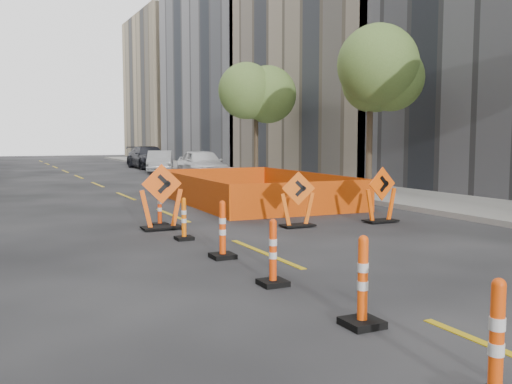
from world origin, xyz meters
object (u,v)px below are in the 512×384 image
parked_car_near (202,164)px  parked_car_mid (160,162)px  chevron_sign_left (161,197)px  channelizer_3 (273,252)px  chevron_sign_center (298,199)px  channelizer_4 (223,229)px  parked_car_far (149,157)px  chevron_sign_right (381,195)px  channelizer_1 (497,343)px  channelizer_6 (160,208)px  channelizer_5 (184,219)px  channelizer_2 (363,281)px

parked_car_near → parked_car_mid: size_ratio=1.12×
chevron_sign_left → channelizer_3: bearing=-80.4°
chevron_sign_center → channelizer_4: bearing=-123.2°
parked_car_far → chevron_sign_right: bearing=-94.3°
channelizer_1 → channelizer_6: size_ratio=1.17×
channelizer_1 → channelizer_4: 6.43m
channelizer_5 → chevron_sign_center: bearing=8.9°
channelizer_1 → chevron_sign_left: chevron_sign_left is taller
channelizer_1 → chevron_sign_center: chevron_sign_center is taller
channelizer_3 → parked_car_mid: parked_car_mid is taller
channelizer_5 → parked_car_far: (6.95, 29.09, 0.34)m
channelizer_4 → parked_car_near: 20.31m
channelizer_6 → chevron_sign_right: (5.45, -1.91, 0.26)m
channelizer_5 → parked_car_far: size_ratio=0.17×
parked_car_near → parked_car_mid: 6.53m
channelizer_3 → parked_car_far: parked_car_far is taller
channelizer_2 → parked_car_near: bearing=74.3°
channelizer_2 → chevron_sign_center: 7.57m
chevron_sign_right → channelizer_3: bearing=-146.4°
parked_car_near → channelizer_5: bearing=-107.2°
channelizer_2 → parked_car_far: 36.18m
channelizer_6 → chevron_sign_right: bearing=-19.3°
parked_car_near → chevron_sign_right: bearing=-89.8°
channelizer_4 → channelizer_5: channelizer_4 is taller
channelizer_1 → chevron_sign_left: 10.17m
channelizer_2 → channelizer_5: 6.43m
channelizer_2 → channelizer_5: channelizer_2 is taller
channelizer_2 → chevron_sign_right: (5.44, 6.66, 0.18)m
channelizer_6 → chevron_sign_left: size_ratio=0.59×
chevron_sign_left → parked_car_mid: bearing=83.4°
channelizer_6 → parked_car_far: bearing=75.7°
channelizer_4 → channelizer_6: bearing=89.7°
channelizer_2 → parked_car_far: size_ratio=0.20×
channelizer_2 → chevron_sign_left: chevron_sign_left is taller
chevron_sign_right → parked_car_mid: chevron_sign_right is taller
parked_car_far → channelizer_5: bearing=-104.8°
parked_car_far → parked_car_mid: bearing=-99.1°
parked_car_mid → channelizer_5: bearing=-86.4°
parked_car_near → channelizer_3: bearing=-103.2°
chevron_sign_center → parked_car_far: bearing=98.8°
channelizer_1 → channelizer_4: size_ratio=1.02×
parked_car_far → channelizer_6: bearing=-105.7°
chevron_sign_left → chevron_sign_right: bearing=-4.4°
channelizer_2 → parked_car_near: parked_car_near is taller
channelizer_5 → chevron_sign_right: 5.53m
channelizer_5 → parked_car_near: bearing=68.7°
channelizer_1 → channelizer_4: (0.18, 6.43, -0.01)m
channelizer_4 → chevron_sign_right: size_ratio=0.74×
parked_car_near → parked_car_mid: bearing=98.2°
channelizer_5 → parked_car_mid: 24.37m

